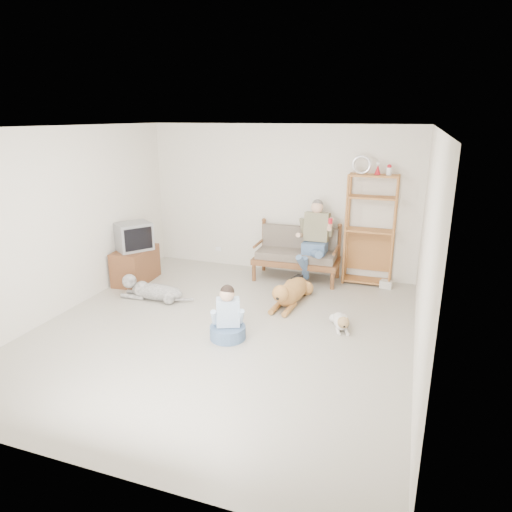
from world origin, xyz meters
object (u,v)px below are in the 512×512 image
at_px(tv_stand, 135,265).
at_px(etagere, 370,229).
at_px(golden_retriever, 290,292).
at_px(loveseat, 297,252).

bearing_deg(tv_stand, etagere, 14.22).
distance_m(etagere, golden_retriever, 1.85).
height_order(loveseat, golden_retriever, loveseat).
xyz_separation_m(etagere, golden_retriever, (-1.03, -1.31, -0.80)).
bearing_deg(loveseat, tv_stand, -158.89).
distance_m(loveseat, tv_stand, 2.89).
relative_size(etagere, golden_retriever, 1.50).
height_order(tv_stand, golden_retriever, tv_stand).
relative_size(etagere, tv_stand, 2.38).
bearing_deg(loveseat, etagere, 5.78).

